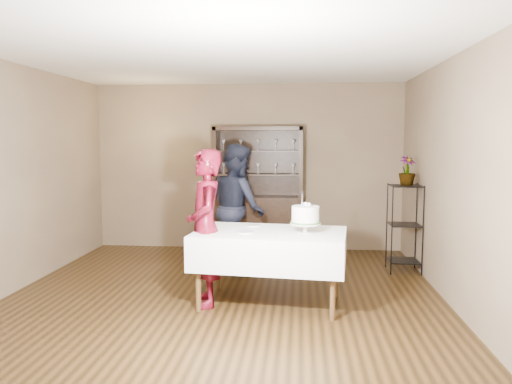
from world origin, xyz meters
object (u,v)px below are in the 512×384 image
(woman, at_px, (205,228))
(cake, at_px, (305,216))
(plant_etagere, at_px, (404,224))
(man, at_px, (238,207))
(china_hutch, at_px, (258,211))
(cake_table, at_px, (270,249))
(potted_plant, at_px, (407,171))

(woman, relative_size, cake, 3.79)
(plant_etagere, relative_size, cake, 2.67)
(woman, xyz_separation_m, man, (0.18, 1.46, 0.02))
(woman, xyz_separation_m, cake, (1.08, 0.03, 0.14))
(china_hutch, distance_m, cake, 2.73)
(cake_table, height_order, man, man)
(woman, height_order, man, man)
(china_hutch, xyz_separation_m, woman, (-0.36, -2.64, 0.19))
(china_hutch, distance_m, potted_plant, 2.45)
(china_hutch, bearing_deg, cake, -74.55)
(plant_etagere, xyz_separation_m, woman, (-2.44, -1.59, 0.20))
(cake, bearing_deg, cake_table, 173.68)
(china_hutch, distance_m, cake_table, 2.59)
(cake_table, xyz_separation_m, potted_plant, (1.75, 1.52, 0.77))
(plant_etagere, bearing_deg, man, -176.74)
(plant_etagere, bearing_deg, cake, -131.09)
(cake, bearing_deg, man, 122.17)
(plant_etagere, distance_m, man, 2.27)
(cake, bearing_deg, china_hutch, 105.45)
(woman, distance_m, man, 1.47)
(potted_plant, bearing_deg, woman, -147.01)
(plant_etagere, height_order, man, man)
(man, xyz_separation_m, potted_plant, (2.27, 0.13, 0.51))
(plant_etagere, height_order, cake, cake)
(cake, relative_size, potted_plant, 1.15)
(man, bearing_deg, woman, 147.86)
(cake_table, height_order, potted_plant, potted_plant)
(cake_table, distance_m, man, 1.50)
(plant_etagere, relative_size, woman, 0.70)
(cake_table, bearing_deg, potted_plant, 40.98)
(china_hutch, relative_size, man, 1.14)
(man, bearing_deg, cake_table, 175.39)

